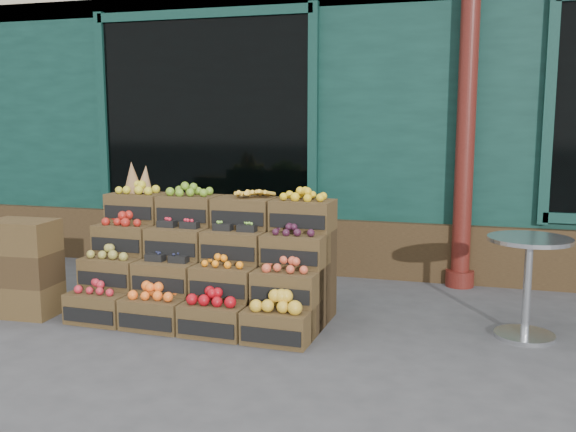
# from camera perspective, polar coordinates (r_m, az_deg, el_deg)

# --- Properties ---
(ground) EXTENTS (60.00, 60.00, 0.00)m
(ground) POSITION_cam_1_polar(r_m,az_deg,el_deg) (4.92, -0.06, -11.14)
(ground) COLOR #3D3D3F
(ground) RESTS_ON ground
(shop_facade) EXTENTS (12.00, 6.24, 4.80)m
(shop_facade) POSITION_cam_1_polar(r_m,az_deg,el_deg) (9.67, 8.75, 12.93)
(shop_facade) COLOR #0D2D26
(shop_facade) RESTS_ON ground
(crate_display) EXTENTS (2.09, 1.07, 1.29)m
(crate_display) POSITION_cam_1_polar(r_m,az_deg,el_deg) (5.48, -7.24, -4.80)
(crate_display) COLOR #43321A
(crate_display) RESTS_ON ground
(spare_crates) EXTENTS (0.57, 0.41, 0.82)m
(spare_crates) POSITION_cam_1_polar(r_m,az_deg,el_deg) (5.91, -22.42, -4.29)
(spare_crates) COLOR #43321A
(spare_crates) RESTS_ON ground
(bistro_table) EXTENTS (0.62, 0.62, 0.78)m
(bistro_table) POSITION_cam_1_polar(r_m,az_deg,el_deg) (5.21, 20.54, -4.97)
(bistro_table) COLOR #B2B4B9
(bistro_table) RESTS_ON ground
(shopkeeper) EXTENTS (0.71, 0.51, 1.82)m
(shopkeeper) POSITION_cam_1_polar(r_m,az_deg,el_deg) (7.67, -2.39, 3.01)
(shopkeeper) COLOR #1B5F2D
(shopkeeper) RESTS_ON ground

